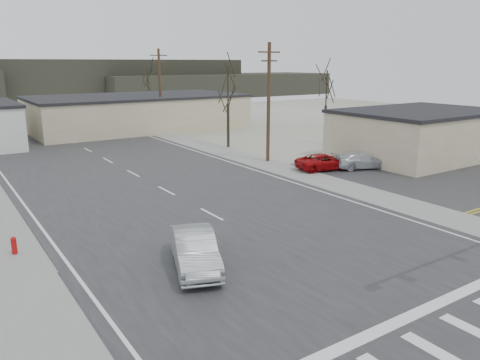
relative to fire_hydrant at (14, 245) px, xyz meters
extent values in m
plane|color=#B8B8B4|center=(10.20, -8.00, -0.45)|extent=(140.00, 140.00, 0.00)
cube|color=#28282B|center=(10.20, 7.00, -0.43)|extent=(18.00, 110.00, 0.05)
cube|color=#28282B|center=(10.20, -8.00, -0.43)|extent=(90.00, 10.00, 0.04)
cube|color=#28282B|center=(30.20, -2.00, -0.44)|extent=(18.00, 20.00, 0.03)
cube|color=gray|center=(20.80, 12.00, -0.42)|extent=(3.00, 90.00, 0.06)
cylinder|color=#A50C0C|center=(0.00, 0.00, -0.10)|extent=(0.24, 0.24, 0.70)
sphere|color=#A50C0C|center=(0.00, 0.00, 0.30)|extent=(0.24, 0.24, 0.24)
cube|color=beige|center=(20.20, 36.00, 1.55)|extent=(26.00, 14.00, 4.00)
cube|color=black|center=(20.20, 36.00, 3.70)|extent=(26.30, 14.30, 0.30)
cube|color=beige|center=(34.20, 4.00, 1.55)|extent=(14.00, 10.00, 4.00)
cube|color=black|center=(34.20, 4.00, 3.70)|extent=(14.30, 10.30, 0.30)
cylinder|color=#44301F|center=(21.70, 10.00, 4.55)|extent=(0.30, 0.30, 10.00)
cube|color=#44301F|center=(21.70, 10.00, 8.75)|extent=(2.20, 0.12, 0.12)
cube|color=#44301F|center=(21.70, 10.00, 8.05)|extent=(1.60, 0.12, 0.12)
cylinder|color=#44301F|center=(21.70, 32.00, 4.55)|extent=(0.30, 0.30, 10.00)
cube|color=#44301F|center=(21.70, 32.00, 8.75)|extent=(2.20, 0.12, 0.12)
cube|color=#44301F|center=(21.70, 32.00, 8.05)|extent=(1.60, 0.12, 0.12)
cylinder|color=black|center=(22.70, 18.00, 1.67)|extent=(0.28, 0.28, 4.25)
cylinder|color=black|center=(22.70, 18.00, 5.50)|extent=(0.14, 0.14, 4.25)
cylinder|color=black|center=(25.20, 44.00, 1.55)|extent=(0.28, 0.28, 4.00)
cylinder|color=black|center=(25.20, 44.00, 5.15)|extent=(0.14, 0.14, 4.00)
cylinder|color=black|center=(32.20, 14.00, 1.55)|extent=(0.28, 0.28, 4.00)
cylinder|color=black|center=(32.20, 14.00, 5.15)|extent=(0.14, 0.14, 4.00)
cube|color=#333026|center=(25.20, 88.00, 4.05)|extent=(80.00, 18.00, 9.00)
cube|color=#333026|center=(60.20, 82.00, 2.30)|extent=(60.00, 18.00, 5.50)
imported|color=gray|center=(6.06, -5.71, 0.38)|extent=(3.21, 5.03, 1.57)
imported|color=black|center=(12.41, 43.56, 0.38)|extent=(3.48, 5.82, 1.58)
imported|color=black|center=(11.07, 56.56, 0.22)|extent=(2.03, 3.87, 1.26)
imported|color=#A0080B|center=(23.43, 4.85, 0.22)|extent=(4.91, 2.99, 1.27)
imported|color=black|center=(31.87, 3.15, 0.31)|extent=(4.67, 2.58, 1.46)
imported|color=#AFB5BA|center=(26.23, 3.51, 0.25)|extent=(4.97, 3.31, 1.34)
camera|label=1|loc=(-2.42, -21.81, 7.93)|focal=35.00mm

